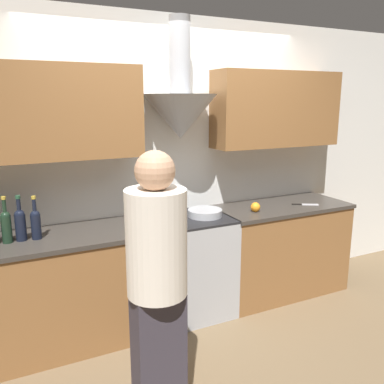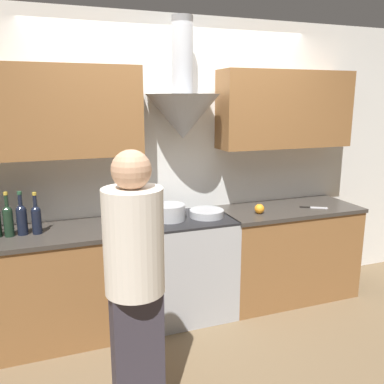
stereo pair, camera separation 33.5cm
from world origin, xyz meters
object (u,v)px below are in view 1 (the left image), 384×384
at_px(wine_bottle_5, 20,223).
at_px(person_foreground_left, 157,284).
at_px(mixing_bowl, 205,213).
at_px(orange_fruit, 255,207).
at_px(stove_range, 187,266).
at_px(wine_bottle_6, 36,222).
at_px(stock_pot, 169,213).
at_px(wine_bottle_4, 6,225).

distance_m(wine_bottle_5, person_foreground_left, 1.29).
distance_m(mixing_bowl, orange_fruit, 0.48).
relative_size(stove_range, person_foreground_left, 0.54).
xyz_separation_m(wine_bottle_5, person_foreground_left, (0.61, -1.13, -0.11)).
distance_m(wine_bottle_6, stock_pot, 1.05).
bearing_deg(wine_bottle_6, orange_fruit, -2.79).
bearing_deg(stove_range, orange_fruit, -8.42).
xyz_separation_m(wine_bottle_6, mixing_bowl, (1.38, -0.02, -0.09)).
relative_size(wine_bottle_4, wine_bottle_5, 1.02).
height_order(stove_range, mixing_bowl, mixing_bowl).
relative_size(wine_bottle_5, mixing_bowl, 1.12).
bearing_deg(wine_bottle_6, wine_bottle_5, 172.53).
bearing_deg(person_foreground_left, wine_bottle_4, 122.12).
height_order(wine_bottle_4, stock_pot, wine_bottle_4).
xyz_separation_m(stove_range, mixing_bowl, (0.17, -0.02, 0.47)).
distance_m(wine_bottle_5, orange_fruit, 1.97).
xyz_separation_m(wine_bottle_6, orange_fruit, (1.86, -0.09, -0.08)).
bearing_deg(stove_range, mixing_bowl, -7.48).
relative_size(wine_bottle_5, stock_pot, 1.26).
relative_size(stove_range, mixing_bowl, 2.99).
xyz_separation_m(stove_range, wine_bottle_6, (-1.22, -0.00, 0.57)).
bearing_deg(mixing_bowl, orange_fruit, -8.74).
height_order(wine_bottle_5, person_foreground_left, person_foreground_left).
bearing_deg(stove_range, wine_bottle_6, -179.78).
relative_size(wine_bottle_5, orange_fruit, 3.82).
bearing_deg(stove_range, person_foreground_left, -122.20).
height_order(stove_range, wine_bottle_6, wine_bottle_6).
height_order(mixing_bowl, person_foreground_left, person_foreground_left).
height_order(wine_bottle_5, mixing_bowl, wine_bottle_5).
xyz_separation_m(orange_fruit, person_foreground_left, (-1.35, -1.03, -0.03)).
bearing_deg(orange_fruit, wine_bottle_4, 177.35).
xyz_separation_m(wine_bottle_4, stock_pot, (1.25, -0.00, -0.07)).
bearing_deg(orange_fruit, wine_bottle_6, 177.21).
relative_size(stock_pot, person_foreground_left, 0.16).
relative_size(wine_bottle_6, person_foreground_left, 0.20).
bearing_deg(stove_range, wine_bottle_4, -179.99).
bearing_deg(person_foreground_left, stock_pot, 64.17).
height_order(wine_bottle_4, mixing_bowl, wine_bottle_4).
relative_size(wine_bottle_6, mixing_bowl, 1.08).
distance_m(stove_range, wine_bottle_5, 1.44).
height_order(wine_bottle_6, orange_fruit, wine_bottle_6).
relative_size(stove_range, wine_bottle_5, 2.68).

